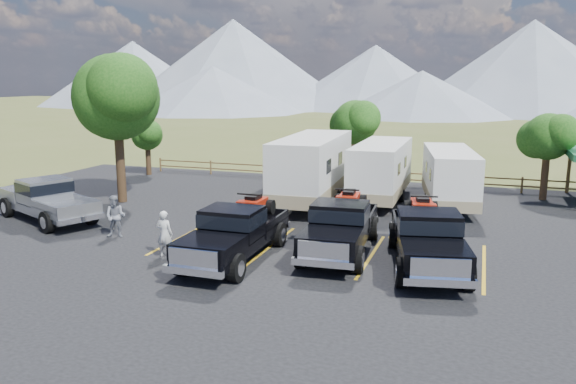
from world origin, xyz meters
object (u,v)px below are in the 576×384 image
(person_a, at_px, (165,234))
(pickup_silver, at_px, (47,199))
(rig_left, at_px, (236,231))
(person_b, at_px, (116,216))
(trailer_left, at_px, (312,169))
(rig_center, at_px, (341,225))
(trailer_right, at_px, (449,178))
(tree_big_nw, at_px, (116,97))
(trailer_center, at_px, (381,171))
(rig_right, at_px, (427,236))

(person_a, bearing_deg, pickup_silver, -21.42)
(rig_left, distance_m, person_b, 6.00)
(trailer_left, bearing_deg, pickup_silver, -147.70)
(rig_center, height_order, trailer_right, trailer_right)
(trailer_right, distance_m, person_a, 15.22)
(tree_big_nw, xyz_separation_m, trailer_center, (13.20, 4.51, -3.89))
(person_a, bearing_deg, trailer_left, -104.83)
(pickup_silver, bearing_deg, rig_left, 101.42)
(person_b, bearing_deg, trailer_right, 23.50)
(trailer_right, bearing_deg, tree_big_nw, -175.38)
(rig_right, distance_m, trailer_center, 10.54)
(rig_center, bearing_deg, person_b, -176.95)
(rig_left, relative_size, rig_right, 0.93)
(person_b, bearing_deg, trailer_left, 40.66)
(trailer_right, bearing_deg, trailer_center, 166.54)
(rig_center, relative_size, trailer_right, 0.78)
(trailer_center, height_order, trailer_right, trailer_center)
(rig_right, bearing_deg, person_a, -178.49)
(rig_center, xyz_separation_m, trailer_center, (-0.13, 9.38, 0.60))
(rig_right, bearing_deg, pickup_silver, 165.53)
(person_a, bearing_deg, trailer_center, -116.83)
(person_b, bearing_deg, rig_left, -24.71)
(rig_center, distance_m, person_a, 6.62)
(trailer_center, height_order, person_a, trailer_center)
(trailer_right, relative_size, person_b, 4.87)
(trailer_left, xyz_separation_m, trailer_center, (3.32, 1.75, -0.21))
(rig_left, bearing_deg, tree_big_nw, 144.19)
(tree_big_nw, xyz_separation_m, person_a, (7.34, -7.68, -4.67))
(trailer_left, relative_size, pickup_silver, 1.50)
(rig_left, distance_m, trailer_left, 9.76)
(trailer_right, height_order, pickup_silver, trailer_right)
(tree_big_nw, bearing_deg, rig_left, -35.18)
(rig_center, xyz_separation_m, trailer_right, (3.41, 9.15, 0.50))
(trailer_left, height_order, trailer_center, trailer_left)
(rig_left, relative_size, person_b, 3.72)
(rig_right, bearing_deg, trailer_left, 117.22)
(rig_center, bearing_deg, tree_big_nw, 156.17)
(person_b, bearing_deg, trailer_center, 33.38)
(trailer_left, distance_m, trailer_center, 3.76)
(trailer_right, bearing_deg, trailer_left, -177.22)
(pickup_silver, bearing_deg, trailer_right, 140.74)
(rig_left, height_order, person_b, rig_left)
(person_a, bearing_deg, rig_center, -156.04)
(tree_big_nw, xyz_separation_m, person_b, (3.97, -5.99, -4.67))
(rig_center, relative_size, trailer_left, 0.65)
(rig_center, xyz_separation_m, person_a, (-5.99, -2.80, -0.18))
(rig_right, relative_size, trailer_center, 0.77)
(trailer_left, height_order, trailer_right, trailer_left)
(trailer_right, xyz_separation_m, person_a, (-9.40, -11.95, -0.67))
(rig_center, distance_m, trailer_right, 9.78)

